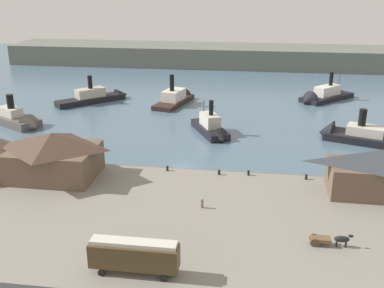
{
  "coord_description": "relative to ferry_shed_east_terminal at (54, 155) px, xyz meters",
  "views": [
    {
      "loc": [
        13.16,
        -80.54,
        34.72
      ],
      "look_at": [
        0.69,
        7.46,
        2.0
      ],
      "focal_mm": 42.42,
      "sensor_mm": 36.0,
      "label": 1
    }
  ],
  "objects": [
    {
      "name": "pedestrian_standing_center",
      "position": [
        15.58,
        -21.59,
        -3.46
      ],
      "size": [
        0.38,
        0.38,
        1.52
      ],
      "color": "#232328",
      "rests_on": "quay_promenade"
    },
    {
      "name": "ferry_approaching_west",
      "position": [
        12.0,
        57.92,
        -3.91
      ],
      "size": [
        10.15,
        19.58,
        10.97
      ],
      "color": "black",
      "rests_on": "ground"
    },
    {
      "name": "ferry_mid_harbor",
      "position": [
        25.18,
        30.09,
        -3.82
      ],
      "size": [
        10.96,
        15.77,
        9.42
      ],
      "color": "black",
      "rests_on": "ground"
    },
    {
      "name": "street_tram",
      "position": [
        21.34,
        -25.57,
        -1.58
      ],
      "size": [
        10.77,
        2.67,
        4.41
      ],
      "color": "#4C381E",
      "rests_on": "quay_promenade"
    },
    {
      "name": "far_headland",
      "position": [
        21.47,
        120.36,
        -1.35
      ],
      "size": [
        180.0,
        24.0,
        8.0
      ],
      "primitive_type": "cube",
      "color": "#60665B",
      "rests_on": "ground"
    },
    {
      "name": "mooring_post_west",
      "position": [
        34.23,
        5.27,
        -3.7
      ],
      "size": [
        0.44,
        0.44,
        0.9
      ],
      "primitive_type": "cylinder",
      "color": "black",
      "rests_on": "quay_promenade"
    },
    {
      "name": "ferry_moored_west",
      "position": [
        -24.12,
        30.88,
        -3.97
      ],
      "size": [
        20.23,
        14.93,
        9.18
      ],
      "color": "#514C47",
      "rests_on": "ground"
    },
    {
      "name": "mooring_post_center_east",
      "position": [
        19.36,
        5.22,
        -3.7
      ],
      "size": [
        0.44,
        0.44,
        0.9
      ],
      "primitive_type": "cylinder",
      "color": "black",
      "rests_on": "quay_promenade"
    },
    {
      "name": "seawall_edge",
      "position": [
        21.47,
        6.76,
        -4.85
      ],
      "size": [
        110.0,
        0.8,
        1.0
      ],
      "primitive_type": "cube",
      "color": "#666159",
      "rests_on": "ground"
    },
    {
      "name": "ground_plane",
      "position": [
        21.47,
        10.36,
        -5.35
      ],
      "size": [
        320.0,
        320.0,
        0.0
      ],
      "primitive_type": "plane",
      "color": "slate"
    },
    {
      "name": "quay_promenade",
      "position": [
        21.47,
        -11.64,
        -4.75
      ],
      "size": [
        110.0,
        36.0,
        1.2
      ],
      "primitive_type": "cube",
      "color": "gray",
      "rests_on": "ground"
    },
    {
      "name": "ferry_departing_north",
      "position": [
        -11.55,
        55.49,
        -3.85
      ],
      "size": [
        19.07,
        18.82,
        9.35
      ],
      "color": "black",
      "rests_on": "ground"
    },
    {
      "name": "mooring_post_east",
      "position": [
        28.96,
        4.79,
        -3.7
      ],
      "size": [
        0.44,
        0.44,
        0.9
      ],
      "primitive_type": "cylinder",
      "color": "black",
      "rests_on": "quay_promenade"
    },
    {
      "name": "ferry_moored_east",
      "position": [
        57.07,
        30.85,
        -4.06
      ],
      "size": [
        19.78,
        12.35,
        9.79
      ],
      "color": "black",
      "rests_on": "ground"
    },
    {
      "name": "mooring_post_center_west",
      "position": [
        44.36,
        4.9,
        -3.7
      ],
      "size": [
        0.44,
        0.44,
        0.9
      ],
      "primitive_type": "cylinder",
      "color": "black",
      "rests_on": "quay_promenade"
    },
    {
      "name": "pedestrian_near_west_shed",
      "position": [
        27.4,
        -8.12,
        -3.41
      ],
      "size": [
        0.4,
        0.4,
        1.63
      ],
      "color": "#6B5B4C",
      "rests_on": "quay_promenade"
    },
    {
      "name": "ferry_shed_east_terminal",
      "position": [
        0.0,
        0.0,
        0.0
      ],
      "size": [
        15.05,
        11.49,
        8.18
      ],
      "color": "brown",
      "rests_on": "quay_promenade"
    },
    {
      "name": "horse_cart",
      "position": [
        45.35,
        -16.19,
        -3.22
      ],
      "size": [
        5.54,
        1.44,
        1.87
      ],
      "color": "brown",
      "rests_on": "quay_promenade"
    },
    {
      "name": "ferry_approaching_east",
      "position": [
        54.31,
        65.59,
        -4.09
      ],
      "size": [
        18.32,
        18.27,
        10.56
      ],
      "color": "black",
      "rests_on": "ground"
    }
  ]
}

